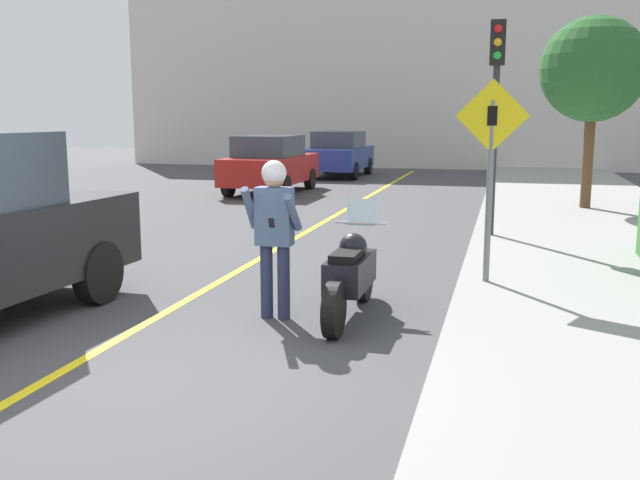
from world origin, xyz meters
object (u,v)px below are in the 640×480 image
at_px(crossing_sign, 490,162).
at_px(street_tree, 594,70).
at_px(parked_car_blue, 340,154).
at_px(motorcycle, 350,275).
at_px(person_biker, 274,222).
at_px(traffic_light, 496,88).
at_px(parked_car_red, 270,164).

bearing_deg(crossing_sign, street_tree, 76.49).
xyz_separation_m(street_tree, parked_car_blue, (-7.85, 8.42, -2.40)).
xyz_separation_m(motorcycle, person_biker, (-0.81, -0.26, 0.60)).
bearing_deg(parked_car_blue, motorcycle, -76.38).
xyz_separation_m(motorcycle, traffic_light, (1.39, 5.39, 2.24)).
height_order(motorcycle, street_tree, street_tree).
relative_size(motorcycle, parked_car_blue, 0.51).
xyz_separation_m(traffic_light, street_tree, (2.03, 4.48, 0.53)).
bearing_deg(parked_car_blue, street_tree, -46.98).
bearing_deg(parked_car_blue, person_biker, -78.94).
distance_m(street_tree, parked_car_red, 9.17).
distance_m(traffic_light, street_tree, 4.95).
bearing_deg(traffic_light, person_biker, -111.29).
relative_size(person_biker, parked_car_red, 0.42).
bearing_deg(parked_car_blue, traffic_light, -65.70).
height_order(crossing_sign, street_tree, street_tree).
distance_m(person_biker, crossing_sign, 2.98).
bearing_deg(parked_car_red, traffic_light, -46.65).
bearing_deg(street_tree, parked_car_red, 164.30).
bearing_deg(motorcycle, crossing_sign, 48.17).
height_order(motorcycle, parked_car_red, parked_car_red).
distance_m(motorcycle, street_tree, 10.80).
distance_m(parked_car_red, parked_car_blue, 6.06).
distance_m(crossing_sign, street_tree, 8.64).
bearing_deg(traffic_light, street_tree, 65.60).
bearing_deg(parked_car_red, street_tree, -15.70).
xyz_separation_m(person_biker, crossing_sign, (2.25, 1.87, 0.59)).
height_order(parked_car_red, parked_car_blue, same).
height_order(crossing_sign, parked_car_red, crossing_sign).
distance_m(street_tree, parked_car_blue, 11.76).
distance_m(motorcycle, traffic_light, 6.00).
relative_size(crossing_sign, street_tree, 0.59).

